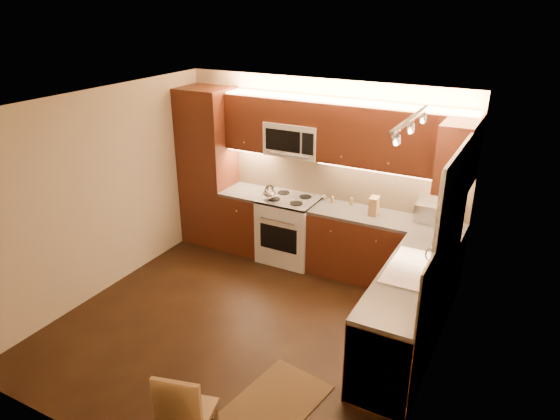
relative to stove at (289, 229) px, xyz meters
The scene contains 37 objects.
floor 1.76m from the stove, 79.85° to the right, with size 4.00×4.00×0.01m, color black.
ceiling 2.66m from the stove, 79.85° to the right, with size 4.00×4.00×0.01m, color beige.
wall_back 0.91m from the stove, 47.29° to the left, with size 4.00×0.01×2.50m, color #C7B492.
wall_front 3.77m from the stove, 85.33° to the right, with size 4.00×0.01×2.50m, color #C7B492.
wall_left 2.51m from the stove, 135.42° to the right, with size 0.01×4.00×2.50m, color #C7B492.
wall_right 2.95m from the stove, 36.06° to the right, with size 0.01×4.00×2.50m, color #C7B492.
pantry 1.52m from the stove, behind, with size 0.70×0.60×2.30m, color #481D0F.
base_cab_back_left 0.69m from the stove, behind, with size 0.62×0.60×0.86m, color #481D0F.
counter_back_left 0.81m from the stove, behind, with size 0.62×0.60×0.04m, color #393634.
base_cab_back_right 1.34m from the stove, ahead, with size 1.92×0.60×0.86m, color #481D0F.
counter_back_right 1.40m from the stove, ahead, with size 1.92×0.60×0.04m, color #393634.
base_cab_right 2.37m from the stove, 32.52° to the right, with size 0.60×2.00×0.86m, color #481D0F.
counter_right 2.41m from the stove, 32.52° to the right, with size 0.60×2.00×0.04m, color #393634.
dishwasher 2.81m from the stove, 44.64° to the right, with size 0.58×0.60×0.84m, color silver.
backsplash_back 1.03m from the stove, 25.86° to the left, with size 3.30×0.02×0.60m, color tan.
backsplash_right 2.72m from the stove, 29.11° to the right, with size 0.02×2.00×0.60m, color tan.
upper_cab_back_left 1.58m from the stove, 167.74° to the left, with size 0.62×0.35×0.75m, color #481D0F.
upper_cab_back_right 1.95m from the stove, ahead, with size 1.92×0.35×0.75m, color #481D0F.
upper_cab_bridge 1.64m from the stove, 90.00° to the left, with size 0.76×0.35×0.31m, color #481D0F.
upper_cab_right_corner 2.57m from the stove, ahead, with size 0.35×0.50×0.75m, color #481D0F.
stove is the anchor object (origin of this frame).
microwave 1.27m from the stove, 90.00° to the left, with size 0.76×0.38×0.44m, color silver, non-canonical shape.
window_frame 2.79m from the stove, 26.21° to the right, with size 0.03×1.44×1.24m, color silver.
window_blinds 2.77m from the stove, 26.41° to the right, with size 0.02×1.36×1.16m, color silver.
sink 2.35m from the stove, 29.36° to the right, with size 0.52×0.86×0.15m, color silver, non-canonical shape.
faucet 2.52m from the stove, 27.30° to the right, with size 0.20×0.04×0.30m, color silver, non-canonical shape.
track_light_bar 3.01m from the stove, 34.57° to the right, with size 0.04×1.20×0.03m, color silver.
kettle 0.63m from the stove, 143.70° to the right, with size 0.18×0.18×0.21m, color silver, non-canonical shape.
toaster_oven 1.95m from the stove, ahead, with size 0.38×0.29×0.23m, color silver.
knife_block 1.30m from the stove, ahead, with size 0.11×0.17×0.23m, color #9D6B47.
spice_jar_a 0.68m from the stove, 22.49° to the left, with size 0.04×0.04×0.10m, color silver.
spice_jar_b 0.97m from the stove, 14.35° to the left, with size 0.04×0.04×0.10m, color olive.
spice_jar_c 0.69m from the stove, 25.16° to the left, with size 0.04×0.04×0.09m, color silver.
spice_jar_d 0.76m from the stove, 16.87° to the left, with size 0.04×0.04×0.09m, color #AC7B33.
soap_bottle 2.29m from the stove, 12.65° to the right, with size 0.07×0.08×0.17m, color silver.
rug 2.87m from the stove, 65.41° to the right, with size 0.66×1.00×0.01m, color black.
dining_chair 3.47m from the stove, 76.29° to the right, with size 0.38×0.38×0.87m, color #9D6B47, non-canonical shape.
Camera 1 is at (2.63, -4.11, 3.46)m, focal length 32.83 mm.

